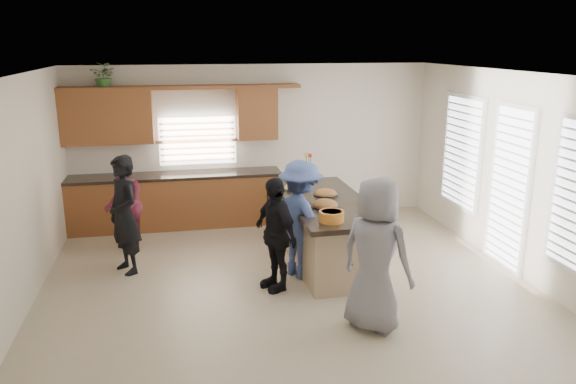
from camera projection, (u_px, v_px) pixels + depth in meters
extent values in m
plane|color=tan|center=(285.00, 280.00, 7.74)|extent=(6.50, 6.50, 0.00)
cube|color=silver|center=(253.00, 143.00, 10.21)|extent=(6.50, 0.02, 2.80)
cube|color=silver|center=(357.00, 270.00, 4.53)|extent=(6.50, 0.02, 2.80)
cube|color=silver|center=(21.00, 195.00, 6.75)|extent=(0.02, 6.00, 2.80)
cube|color=silver|center=(508.00, 171.00, 8.00)|extent=(0.02, 6.00, 2.80)
cube|color=white|center=(285.00, 73.00, 7.01)|extent=(6.50, 6.00, 0.02)
cube|color=brown|center=(177.00, 202.00, 9.89)|extent=(3.65, 0.62, 0.90)
cube|color=black|center=(175.00, 175.00, 9.77)|extent=(3.70, 0.65, 0.05)
cube|color=brown|center=(107.00, 117.00, 9.42)|extent=(1.50, 0.36, 0.90)
cube|color=brown|center=(257.00, 114.00, 9.91)|extent=(0.70, 0.36, 0.90)
cube|color=brown|center=(182.00, 87.00, 9.54)|extent=(4.05, 0.40, 0.06)
cube|color=brown|center=(198.00, 141.00, 9.96)|extent=(1.35, 0.08, 0.85)
cube|color=white|center=(462.00, 152.00, 9.21)|extent=(0.06, 1.10, 1.75)
cube|color=white|center=(509.00, 188.00, 7.95)|extent=(0.06, 0.85, 2.25)
cube|color=tan|center=(326.00, 233.00, 8.32)|extent=(1.03, 2.51, 0.88)
cube|color=black|center=(326.00, 202.00, 8.20)|extent=(1.19, 2.72, 0.07)
cube|color=black|center=(325.00, 258.00, 8.43)|extent=(0.95, 2.43, 0.08)
cylinder|color=black|center=(325.00, 206.00, 7.83)|extent=(0.40, 0.40, 0.02)
ellipsoid|color=#A96D35|center=(325.00, 205.00, 7.82)|extent=(0.36, 0.36, 0.16)
cylinder|color=black|center=(326.00, 195.00, 8.41)|extent=(0.37, 0.37, 0.02)
ellipsoid|color=#A96D35|center=(326.00, 194.00, 8.40)|extent=(0.33, 0.33, 0.15)
cylinder|color=black|center=(297.00, 189.00, 8.75)|extent=(0.41, 0.41, 0.02)
ellipsoid|color=#D8B15C|center=(297.00, 188.00, 8.74)|extent=(0.37, 0.37, 0.17)
cylinder|color=orange|center=(332.00, 216.00, 7.19)|extent=(0.33, 0.33, 0.14)
cylinder|color=beige|center=(332.00, 213.00, 7.18)|extent=(0.27, 0.27, 0.04)
cylinder|color=white|center=(368.00, 215.00, 7.32)|extent=(0.07, 0.07, 0.09)
cylinder|color=#BD8CCC|center=(306.00, 182.00, 9.11)|extent=(0.20, 0.20, 0.05)
cylinder|color=silver|center=(308.00, 174.00, 9.36)|extent=(0.12, 0.12, 0.17)
imported|color=#356F2C|center=(104.00, 76.00, 9.25)|extent=(0.51, 0.47, 0.45)
imported|color=black|center=(124.00, 215.00, 7.83)|extent=(0.66, 0.74, 1.69)
imported|color=maroon|center=(124.00, 205.00, 8.61)|extent=(0.71, 0.83, 1.50)
imported|color=black|center=(275.00, 234.00, 7.31)|extent=(0.67, 0.96, 1.52)
imported|color=#40538C|center=(301.00, 219.00, 7.69)|extent=(1.06, 1.23, 1.65)
imported|color=slate|center=(376.00, 255.00, 6.24)|extent=(0.99, 1.03, 1.78)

